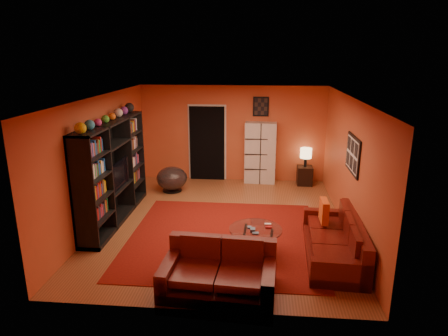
# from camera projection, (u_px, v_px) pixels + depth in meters

# --- Properties ---
(floor) EXTENTS (6.00, 6.00, 0.00)m
(floor) POSITION_uv_depth(u_px,v_px,m) (222.00, 222.00, 8.37)
(floor) COLOR brown
(floor) RESTS_ON ground
(ceiling) EXTENTS (6.00, 6.00, 0.00)m
(ceiling) POSITION_uv_depth(u_px,v_px,m) (222.00, 97.00, 7.65)
(ceiling) COLOR white
(ceiling) RESTS_ON wall_back
(wall_back) EXTENTS (6.00, 0.00, 6.00)m
(wall_back) POSITION_uv_depth(u_px,v_px,m) (233.00, 134.00, 10.88)
(wall_back) COLOR #C24D2A
(wall_back) RESTS_ON floor
(wall_front) EXTENTS (6.00, 0.00, 6.00)m
(wall_front) POSITION_uv_depth(u_px,v_px,m) (200.00, 224.00, 5.14)
(wall_front) COLOR #C24D2A
(wall_front) RESTS_ON floor
(wall_left) EXTENTS (0.00, 6.00, 6.00)m
(wall_left) POSITION_uv_depth(u_px,v_px,m) (102.00, 160.00, 8.23)
(wall_left) COLOR #C24D2A
(wall_left) RESTS_ON floor
(wall_right) EXTENTS (0.00, 6.00, 6.00)m
(wall_right) POSITION_uv_depth(u_px,v_px,m) (349.00, 166.00, 7.79)
(wall_right) COLOR #C24D2A
(wall_right) RESTS_ON floor
(rug) EXTENTS (3.60, 3.60, 0.01)m
(rug) POSITION_uv_depth(u_px,v_px,m) (224.00, 237.00, 7.69)
(rug) COLOR #5E0F0A
(rug) RESTS_ON floor
(doorway) EXTENTS (0.95, 0.10, 2.04)m
(doorway) POSITION_uv_depth(u_px,v_px,m) (207.00, 144.00, 10.98)
(doorway) COLOR black
(doorway) RESTS_ON floor
(wall_art_right) EXTENTS (0.03, 1.00, 0.70)m
(wall_art_right) POSITION_uv_depth(u_px,v_px,m) (353.00, 154.00, 7.42)
(wall_art_right) COLOR black
(wall_art_right) RESTS_ON wall_right
(wall_art_back) EXTENTS (0.42, 0.03, 0.52)m
(wall_art_back) POSITION_uv_depth(u_px,v_px,m) (261.00, 107.00, 10.59)
(wall_art_back) COLOR black
(wall_art_back) RESTS_ON wall_back
(entertainment_unit) EXTENTS (0.45, 3.00, 2.10)m
(entertainment_unit) POSITION_uv_depth(u_px,v_px,m) (113.00, 172.00, 8.28)
(entertainment_unit) COLOR black
(entertainment_unit) RESTS_ON floor
(tv) EXTENTS (0.97, 0.13, 0.56)m
(tv) POSITION_uv_depth(u_px,v_px,m) (115.00, 174.00, 8.25)
(tv) COLOR black
(tv) RESTS_ON entertainment_unit
(sofa) EXTENTS (1.01, 2.24, 0.85)m
(sofa) POSITION_uv_depth(u_px,v_px,m) (338.00, 241.00, 6.89)
(sofa) COLOR #4B0D0A
(sofa) RESTS_ON rug
(loveseat) EXTENTS (1.72, 1.10, 0.85)m
(loveseat) POSITION_uv_depth(u_px,v_px,m) (219.00, 271.00, 5.97)
(loveseat) COLOR #4B0D0A
(loveseat) RESTS_ON rug
(throw_pillow) EXTENTS (0.12, 0.42, 0.42)m
(throw_pillow) POSITION_uv_depth(u_px,v_px,m) (324.00, 211.00, 7.31)
(throw_pillow) COLOR #E65219
(throw_pillow) RESTS_ON sofa
(coffee_table) EXTENTS (0.93, 0.93, 0.46)m
(coffee_table) POSITION_uv_depth(u_px,v_px,m) (256.00, 231.00, 6.95)
(coffee_table) COLOR silver
(coffee_table) RESTS_ON floor
(storage_cabinet) EXTENTS (0.85, 0.41, 1.65)m
(storage_cabinet) POSITION_uv_depth(u_px,v_px,m) (260.00, 153.00, 10.75)
(storage_cabinet) COLOR silver
(storage_cabinet) RESTS_ON floor
(bowl_chair) EXTENTS (0.78, 0.78, 0.63)m
(bowl_chair) POSITION_uv_depth(u_px,v_px,m) (172.00, 178.00, 10.18)
(bowl_chair) COLOR black
(bowl_chair) RESTS_ON floor
(side_table) EXTENTS (0.40, 0.40, 0.50)m
(side_table) POSITION_uv_depth(u_px,v_px,m) (305.00, 176.00, 10.72)
(side_table) COLOR black
(side_table) RESTS_ON floor
(table_lamp) EXTENTS (0.30, 0.30, 0.50)m
(table_lamp) POSITION_uv_depth(u_px,v_px,m) (306.00, 154.00, 10.55)
(table_lamp) COLOR black
(table_lamp) RESTS_ON side_table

